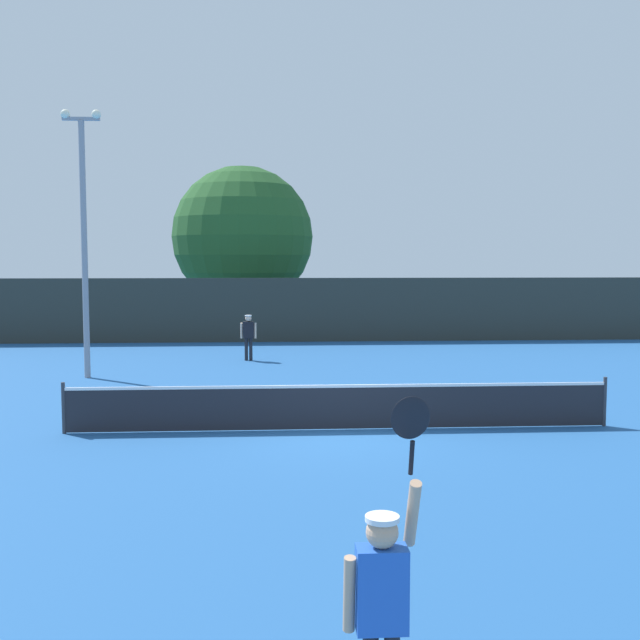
{
  "coord_description": "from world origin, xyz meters",
  "views": [
    {
      "loc": [
        -1.36,
        -15.4,
        3.6
      ],
      "look_at": [
        -0.18,
        4.11,
        1.99
      ],
      "focal_mm": 41.69,
      "sensor_mm": 36.0,
      "label": 1
    }
  ],
  "objects_px": {
    "player_serving": "(383,592)",
    "player_receiving": "(248,333)",
    "tennis_ball": "(371,411)",
    "light_pole": "(84,227)",
    "large_tree": "(243,237)",
    "parked_car_near": "(478,311)"
  },
  "relations": [
    {
      "from": "player_serving",
      "to": "parked_car_near",
      "type": "height_order",
      "value": "player_serving"
    },
    {
      "from": "player_serving",
      "to": "parked_car_near",
      "type": "bearing_deg",
      "value": 73.42
    },
    {
      "from": "player_serving",
      "to": "player_receiving",
      "type": "distance_m",
      "value": 21.09
    },
    {
      "from": "light_pole",
      "to": "large_tree",
      "type": "xyz_separation_m",
      "value": [
        4.07,
        15.44,
        0.16
      ]
    },
    {
      "from": "player_receiving",
      "to": "light_pole",
      "type": "xyz_separation_m",
      "value": [
        -4.76,
        -3.53,
        3.58
      ]
    },
    {
      "from": "light_pole",
      "to": "parked_car_near",
      "type": "height_order",
      "value": "light_pole"
    },
    {
      "from": "tennis_ball",
      "to": "light_pole",
      "type": "relative_size",
      "value": 0.01
    },
    {
      "from": "player_serving",
      "to": "parked_car_near",
      "type": "relative_size",
      "value": 0.6
    },
    {
      "from": "player_serving",
      "to": "tennis_ball",
      "type": "distance_m",
      "value": 11.94
    },
    {
      "from": "light_pole",
      "to": "large_tree",
      "type": "distance_m",
      "value": 15.97
    },
    {
      "from": "large_tree",
      "to": "player_receiving",
      "type": "bearing_deg",
      "value": -86.68
    },
    {
      "from": "player_receiving",
      "to": "parked_car_near",
      "type": "xyz_separation_m",
      "value": [
        11.98,
        13.37,
        -0.21
      ]
    },
    {
      "from": "parked_car_near",
      "to": "light_pole",
      "type": "bearing_deg",
      "value": -139.05
    },
    {
      "from": "light_pole",
      "to": "player_serving",
      "type": "bearing_deg",
      "value": -69.62
    },
    {
      "from": "player_receiving",
      "to": "light_pole",
      "type": "relative_size",
      "value": 0.2
    },
    {
      "from": "player_serving",
      "to": "player_receiving",
      "type": "relative_size",
      "value": 1.6
    },
    {
      "from": "light_pole",
      "to": "parked_car_near",
      "type": "distance_m",
      "value": 24.09
    },
    {
      "from": "player_receiving",
      "to": "tennis_ball",
      "type": "distance_m",
      "value": 9.81
    },
    {
      "from": "tennis_ball",
      "to": "light_pole",
      "type": "height_order",
      "value": "light_pole"
    },
    {
      "from": "player_receiving",
      "to": "tennis_ball",
      "type": "height_order",
      "value": "player_receiving"
    },
    {
      "from": "tennis_ball",
      "to": "large_tree",
      "type": "xyz_separation_m",
      "value": [
        -3.88,
        21.14,
        4.69
      ]
    },
    {
      "from": "parked_car_near",
      "to": "player_serving",
      "type": "bearing_deg",
      "value": -110.9
    }
  ]
}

